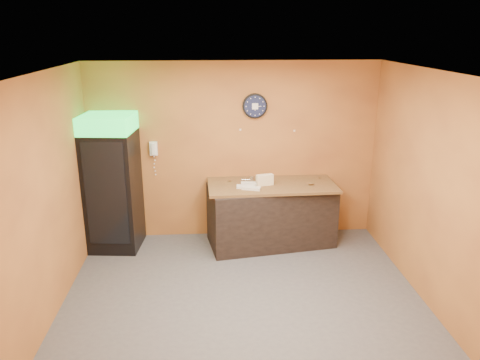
{
  "coord_description": "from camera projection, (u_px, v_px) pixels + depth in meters",
  "views": [
    {
      "loc": [
        -0.4,
        -5.14,
        3.24
      ],
      "look_at": [
        -0.0,
        0.6,
        1.38
      ],
      "focal_mm": 35.0,
      "sensor_mm": 36.0,
      "label": 1
    }
  ],
  "objects": [
    {
      "name": "butcher_paper",
      "position": [
        272.0,
        185.0,
        7.14
      ],
      "size": [
        1.97,
        0.98,
        0.04
      ],
      "primitive_type": "cube",
      "rotation": [
        0.0,
        0.0,
        0.03
      ],
      "color": "brown",
      "rests_on": "prep_counter"
    },
    {
      "name": "wrapped_sandwich_right",
      "position": [
        250.0,
        184.0,
        7.09
      ],
      "size": [
        0.27,
        0.12,
        0.04
      ],
      "primitive_type": "cube",
      "rotation": [
        0.0,
        0.0,
        -0.08
      ],
      "color": "silver",
      "rests_on": "butcher_paper"
    },
    {
      "name": "wall_phone",
      "position": [
        154.0,
        149.0,
        7.22
      ],
      "size": [
        0.12,
        0.1,
        0.21
      ],
      "color": "white",
      "rests_on": "back_wall"
    },
    {
      "name": "sub_roll_stack",
      "position": [
        265.0,
        180.0,
        7.06
      ],
      "size": [
        0.27,
        0.15,
        0.16
      ],
      "rotation": [
        0.0,
        0.0,
        0.24
      ],
      "color": "#F7E9C0",
      "rests_on": "butcher_paper"
    },
    {
      "name": "wrapped_sandwich_left",
      "position": [
        246.0,
        187.0,
        6.96
      ],
      "size": [
        0.27,
        0.12,
        0.04
      ],
      "primitive_type": "cube",
      "rotation": [
        0.0,
        0.0,
        -0.07
      ],
      "color": "silver",
      "rests_on": "butcher_paper"
    },
    {
      "name": "floor",
      "position": [
        243.0,
        298.0,
        5.91
      ],
      "size": [
        4.5,
        4.5,
        0.0
      ],
      "primitive_type": "plane",
      "color": "#47474C",
      "rests_on": "ground"
    },
    {
      "name": "wall_clock",
      "position": [
        255.0,
        106.0,
        7.15
      ],
      "size": [
        0.38,
        0.06,
        0.38
      ],
      "color": "black",
      "rests_on": "back_wall"
    },
    {
      "name": "ceiling",
      "position": [
        244.0,
        72.0,
        5.05
      ],
      "size": [
        4.5,
        4.0,
        0.02
      ],
      "primitive_type": "cube",
      "color": "white",
      "rests_on": "back_wall"
    },
    {
      "name": "beverage_cooler",
      "position": [
        113.0,
        185.0,
        7.0
      ],
      "size": [
        0.79,
        0.8,
        2.07
      ],
      "rotation": [
        0.0,
        0.0,
        -0.1
      ],
      "color": "black",
      "rests_on": "floor"
    },
    {
      "name": "right_wall",
      "position": [
        430.0,
        190.0,
        5.62
      ],
      "size": [
        0.02,
        4.0,
        2.8
      ],
      "primitive_type": "cube",
      "color": "#BC7735",
      "rests_on": "floor"
    },
    {
      "name": "prep_counter",
      "position": [
        271.0,
        215.0,
        7.3
      ],
      "size": [
        2.01,
        1.13,
        0.95
      ],
      "primitive_type": "cube",
      "rotation": [
        0.0,
        0.0,
        0.16
      ],
      "color": "black",
      "rests_on": "floor"
    },
    {
      "name": "back_wall",
      "position": [
        234.0,
        152.0,
        7.37
      ],
      "size": [
        4.5,
        0.02,
        2.8
      ],
      "primitive_type": "cube",
      "color": "#BC7735",
      "rests_on": "floor"
    },
    {
      "name": "wrapped_sandwich_mid",
      "position": [
        251.0,
        188.0,
        6.88
      ],
      "size": [
        0.29,
        0.18,
        0.04
      ],
      "primitive_type": "cube",
      "rotation": [
        0.0,
        0.0,
        -0.3
      ],
      "color": "silver",
      "rests_on": "butcher_paper"
    },
    {
      "name": "left_wall",
      "position": [
        47.0,
        199.0,
        5.33
      ],
      "size": [
        0.02,
        4.0,
        2.8
      ],
      "primitive_type": "cube",
      "color": "#BC7735",
      "rests_on": "floor"
    },
    {
      "name": "kitchen_tool",
      "position": [
        252.0,
        178.0,
        7.29
      ],
      "size": [
        0.07,
        0.07,
        0.07
      ],
      "primitive_type": "cylinder",
      "color": "silver",
      "rests_on": "butcher_paper"
    }
  ]
}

